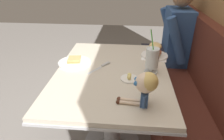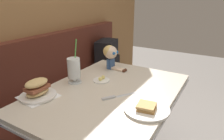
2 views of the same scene
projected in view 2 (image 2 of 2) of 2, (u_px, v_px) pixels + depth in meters
The scene contains 10 objects.
wood_panel_wall at pixel (12, 12), 1.58m from camera, with size 4.40×0.08×2.40m, color olive.
booth_bench at pixel (47, 117), 1.77m from camera, with size 2.60×0.48×1.00m.
diner_table at pixel (109, 117), 1.40m from camera, with size 1.11×0.81×0.74m.
toast_plate at pixel (147, 108), 1.10m from camera, with size 0.25×0.25×0.04m.
milkshake_glass at pixel (74, 69), 1.42m from camera, with size 0.10×0.10×0.31m.
sandwich_plate at pixel (37, 90), 1.24m from camera, with size 0.23×0.23×0.12m.
butter_saucer at pixel (101, 80), 1.48m from camera, with size 0.12×0.12×0.04m.
butter_knife at pixel (114, 97), 1.24m from camera, with size 0.20×0.15×0.01m.
seated_doll at pixel (111, 54), 1.69m from camera, with size 0.12×0.22×0.20m.
backpack at pixel (107, 55), 2.42m from camera, with size 0.34×0.30×0.41m.
Camera 2 is at (-1.02, -0.45, 1.33)m, focal length 32.66 mm.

